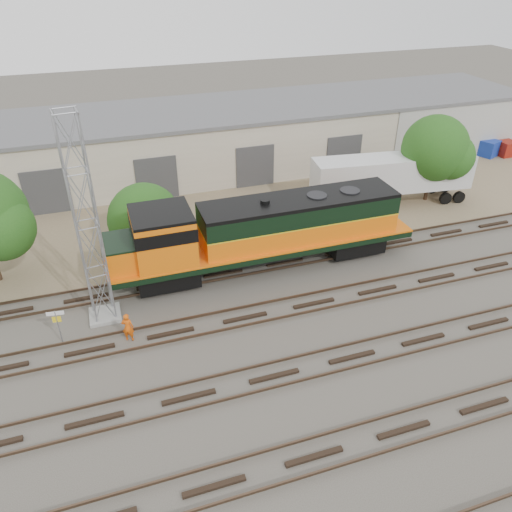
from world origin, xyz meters
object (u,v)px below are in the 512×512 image
object	(u,v)px
locomotive	(259,232)
signal_tower	(88,229)
worker	(128,327)
semi_trailer	(396,174)

from	to	relation	value
locomotive	signal_tower	bearing A→B (deg)	-168.39
signal_tower	worker	size ratio (longest dim) A/B	6.82
locomotive	signal_tower	size ratio (longest dim) A/B	1.69
worker	semi_trailer	distance (m)	23.29
signal_tower	locomotive	bearing A→B (deg)	11.61
signal_tower	semi_trailer	world-z (taller)	signal_tower
worker	signal_tower	bearing A→B (deg)	-45.55
worker	locomotive	bearing A→B (deg)	-132.89
worker	semi_trailer	xyz separation A→B (m)	(21.09, 9.77, 1.55)
locomotive	signal_tower	world-z (taller)	signal_tower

